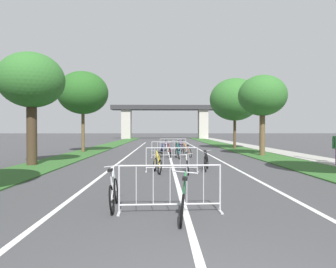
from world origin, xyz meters
name	(u,v)px	position (x,y,z in m)	size (l,w,h in m)	color
grass_verge_left	(104,147)	(-6.53, 28.58, 0.03)	(2.51, 69.87, 0.05)	#2D5B26
grass_verge_right	(230,147)	(6.53, 28.58, 0.03)	(2.51, 69.87, 0.05)	#2D5B26
sidewalk_path_right	(251,147)	(8.79, 28.58, 0.04)	(2.02, 69.87, 0.08)	#9E9B93
lane_stripe_center	(169,154)	(0.00, 20.21, 0.00)	(0.14, 40.42, 0.01)	silver
lane_stripe_right_lane	(207,153)	(2.90, 20.21, 0.00)	(0.14, 40.42, 0.01)	silver
lane_stripe_left_lane	(131,154)	(-2.90, 20.21, 0.00)	(0.14, 40.42, 0.01)	silver
overpass_bridge	(165,115)	(0.00, 57.74, 4.74)	(21.28, 3.37, 6.67)	#2D2D30
tree_left_maple_mid	(31,81)	(-7.07, 12.66, 4.23)	(3.24, 3.24, 5.68)	#3D2D1E
tree_left_pine_near	(83,93)	(-6.83, 21.51, 4.74)	(4.00, 4.00, 6.45)	brown
tree_right_oak_mid	(262,96)	(6.40, 18.07, 4.14)	(3.30, 3.30, 5.58)	brown
tree_right_oak_near	(235,100)	(6.30, 25.56, 4.65)	(4.67, 4.67, 6.64)	#4C3823
crowd_barrier_nearest	(170,189)	(-0.34, 3.98, 0.52)	(2.29, 0.54, 1.05)	#ADADB2
crowd_barrier_second	(172,160)	(-0.10, 10.39, 0.52)	(2.29, 0.53, 1.05)	#ADADB2
crowd_barrier_third	(169,150)	(-0.08, 16.81, 0.52)	(2.29, 0.56, 1.05)	#ADADB2
crowd_barrier_fourth	(173,145)	(0.41, 23.22, 0.52)	(2.29, 0.51, 1.05)	#ADADB2
bicycle_green_0	(183,202)	(-0.09, 3.48, 0.35)	(0.54, 1.62, 0.93)	black
bicycle_purple_1	(180,147)	(1.03, 22.83, 0.37)	(0.53, 1.69, 0.99)	black
bicycle_yellow_2	(157,165)	(-0.72, 10.04, 0.35)	(0.50, 1.60, 0.93)	black
bicycle_white_3	(188,165)	(0.55, 9.89, 0.34)	(0.53, 1.71, 0.88)	black
bicycle_black_4	(206,162)	(1.45, 10.76, 0.38)	(0.52, 1.60, 0.91)	black
bicycle_blue_5	(162,151)	(-0.55, 17.28, 0.39)	(0.49, 1.67, 1.01)	black
bicycle_silver_6	(114,193)	(-1.63, 4.35, 0.37)	(0.45, 1.62, 0.96)	black
bicycle_red_7	(170,151)	(0.00, 17.29, 0.38)	(0.44, 1.79, 0.98)	black
bicycle_orange_8	(187,152)	(1.15, 17.35, 0.35)	(0.73, 1.63, 0.97)	black
bicycle_teal_9	(178,153)	(0.49, 16.41, 0.37)	(0.53, 1.69, 0.97)	black
bicycle_green_10	(178,146)	(0.87, 23.58, 0.36)	(0.61, 1.69, 0.91)	black
bicycle_purple_11	(167,147)	(-0.13, 22.63, 0.35)	(0.56, 1.62, 0.93)	black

